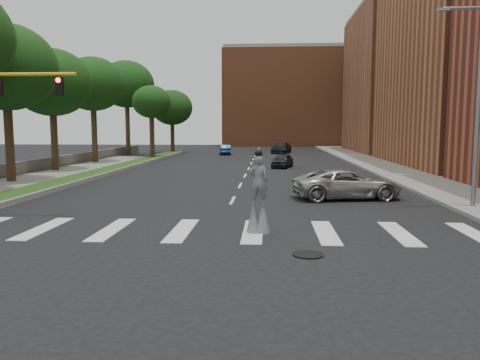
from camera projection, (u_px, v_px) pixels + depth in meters
The scene contains 20 objects.
ground_plane at pixel (214, 238), 15.78m from camera, with size 160.00×160.00×0.00m, color black.
grass_median at pixel (98, 173), 36.32m from camera, with size 2.00×60.00×0.25m, color #1F4313.
median_curb at pixel (111, 173), 36.25m from camera, with size 0.20×60.00×0.28m, color gray.
sidewalk_right at pixel (395, 169), 39.77m from camera, with size 5.00×90.00×0.18m, color slate.
stone_wall at pixel (41, 165), 38.60m from camera, with size 0.50×56.00×1.10m, color #524D47.
manhole at pixel (308, 255), 13.60m from camera, with size 0.90×0.90×0.04m, color black.
building_far at pixel (411, 82), 66.79m from camera, with size 16.00×22.00×20.00m, color #9E553A.
building_backdrop at pixel (291, 99), 91.71m from camera, with size 26.00×14.00×18.00m, color #9D5031.
streetlight at pixel (476, 100), 20.48m from camera, with size 2.05×0.20×9.00m.
stilt_performer at pixel (258, 200), 16.35m from camera, with size 0.84×0.55×2.93m.
suv_crossing at pixel (347, 184), 24.19m from camera, with size 2.54×5.52×1.53m, color #ABA9A2.
car_near at pixel (282, 161), 42.56m from camera, with size 1.52×3.77×1.29m, color black.
car_mid at pixel (225, 150), 62.33m from camera, with size 1.41×4.04×1.33m, color navy.
car_far at pixel (281, 148), 65.39m from camera, with size 2.05×5.04×1.46m, color black.
tree_2 at pixel (5, 68), 29.75m from camera, with size 6.48×6.48×10.25m.
tree_3 at pixel (52, 83), 37.61m from camera, with size 6.35×6.35×9.95m.
tree_4 at pixel (93, 84), 46.14m from camera, with size 6.23×6.23×10.55m.
tree_5 at pixel (127, 85), 58.33m from camera, with size 6.85×6.85×11.89m.
tree_6 at pixel (151, 103), 53.38m from camera, with size 4.37×4.37×8.39m.
tree_7 at pixel (172, 108), 65.90m from camera, with size 5.80×5.80×8.85m.
Camera 1 is at (1.86, -15.37, 3.73)m, focal length 35.00 mm.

